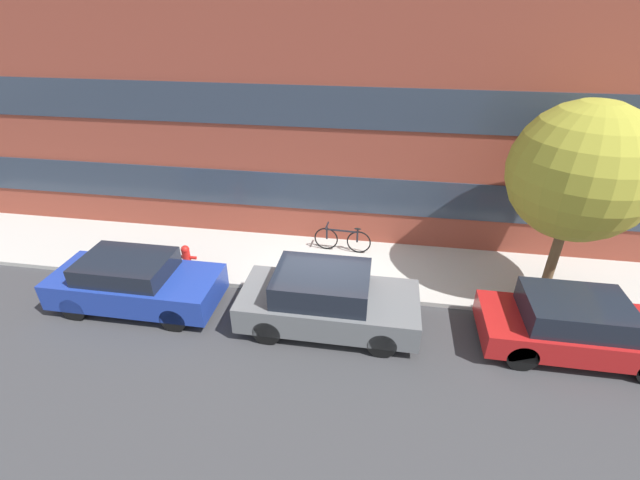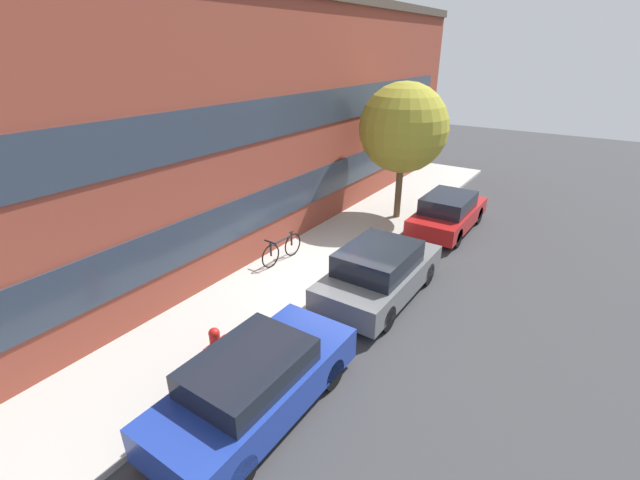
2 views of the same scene
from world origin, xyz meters
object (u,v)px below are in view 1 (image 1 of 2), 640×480
object	(u,v)px
fire_hydrant	(186,257)
bicycle	(342,239)
parked_car_red	(576,326)
street_tree	(581,172)
parked_car_grey	(327,300)
parked_car_blue	(135,282)

from	to	relation	value
fire_hydrant	bicycle	distance (m)	4.43
parked_car_red	street_tree	xyz separation A→B (m)	(-0.01, 1.91, 2.71)
parked_car_grey	fire_hydrant	world-z (taller)	parked_car_grey
parked_car_blue	street_tree	xyz separation A→B (m)	(10.00, 1.91, 2.70)
parked_car_grey	fire_hydrant	distance (m)	4.45
parked_car_blue	fire_hydrant	size ratio (longest dim) A/B	5.76
parked_car_grey	bicycle	xyz separation A→B (m)	(-0.00, 3.18, -0.19)
parked_car_grey	street_tree	world-z (taller)	street_tree
parked_car_grey	bicycle	distance (m)	3.19
bicycle	parked_car_grey	bearing A→B (deg)	93.37
parked_car_blue	parked_car_red	bearing A→B (deg)	-0.00
parked_car_blue	fire_hydrant	xyz separation A→B (m)	(0.57, 1.61, -0.21)
parked_car_grey	street_tree	size ratio (longest dim) A/B	0.84
parked_car_red	parked_car_blue	bearing A→B (deg)	180.00
bicycle	street_tree	xyz separation A→B (m)	(5.30, -1.27, 2.86)
parked_car_red	bicycle	size ratio (longest dim) A/B	2.34
parked_car_blue	street_tree	size ratio (longest dim) A/B	0.84
parked_car_blue	fire_hydrant	bearing A→B (deg)	70.61
parked_car_blue	bicycle	xyz separation A→B (m)	(4.71, 3.18, -0.15)
street_tree	parked_car_red	bearing A→B (deg)	-89.58
bicycle	parked_car_blue	bearing A→B (deg)	37.38
parked_car_red	bicycle	xyz separation A→B (m)	(-5.31, 3.18, -0.14)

